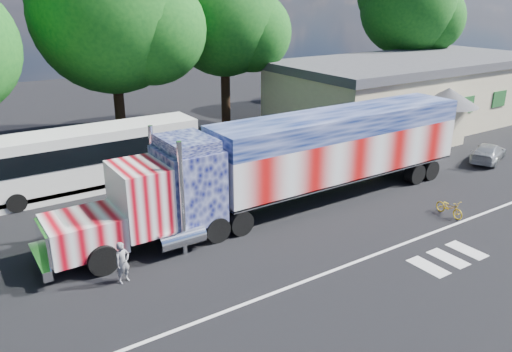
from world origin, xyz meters
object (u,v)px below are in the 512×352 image
woman (123,262)px  tree_ne_a (226,20)px  tree_far_ne (410,8)px  semi_truck (298,159)px  tree_n_mid (114,14)px  parked_car (488,153)px  bicycle (449,208)px  coach_bus (94,157)px

woman → tree_ne_a: (14.61, 17.49, 7.29)m
tree_far_ne → semi_truck: bearing=-148.8°
tree_n_mid → parked_car: bearing=-43.5°
woman → bicycle: (14.80, -2.82, -0.38)m
bicycle → woman: bearing=174.6°
tree_far_ne → parked_car: bearing=-121.9°
parked_car → tree_far_ne: 20.04m
woman → tree_n_mid: tree_n_mid is taller
parked_car → bicycle: 9.80m
bicycle → tree_n_mid: (-8.50, 20.48, 8.24)m
tree_n_mid → tree_ne_a: size_ratio=1.13×
bicycle → tree_n_mid: 23.66m
parked_car → woman: bearing=71.9°
parked_car → tree_far_ne: tree_far_ne is taller
semi_truck → parked_car: size_ratio=5.74×
parked_car → tree_ne_a: bearing=8.6°
coach_bus → tree_n_mid: 11.20m
semi_truck → coach_bus: size_ratio=1.97×
parked_car → semi_truck: bearing=65.1°
bicycle → coach_bus: bearing=140.2°
woman → tree_far_ne: 38.20m
woman → tree_far_ne: (33.49, 16.59, 7.90)m
tree_far_ne → tree_ne_a: 18.91m
coach_bus → bicycle: coach_bus is taller
tree_n_mid → tree_ne_a: bearing=-1.2°
tree_far_ne → coach_bus: bearing=-168.2°
woman → coach_bus: bearing=60.8°
semi_truck → coach_bus: bearing=133.6°
bicycle → semi_truck: bearing=142.1°
tree_n_mid → semi_truck: bearing=-78.2°
semi_truck → tree_n_mid: size_ratio=1.59×
semi_truck → bicycle: (5.25, -4.93, -2.01)m
woman → tree_n_mid: (6.30, 17.67, 7.86)m
semi_truck → tree_far_ne: (23.94, 14.48, 6.27)m
bicycle → tree_ne_a: size_ratio=0.13×
tree_far_ne → tree_ne_a: bearing=177.3°
coach_bus → tree_n_mid: tree_n_mid is taller
coach_bus → tree_n_mid: size_ratio=0.81×
semi_truck → tree_n_mid: tree_n_mid is taller
bicycle → tree_far_ne: tree_far_ne is taller
tree_n_mid → coach_bus: bearing=-119.1°
coach_bus → tree_ne_a: bearing=30.7°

